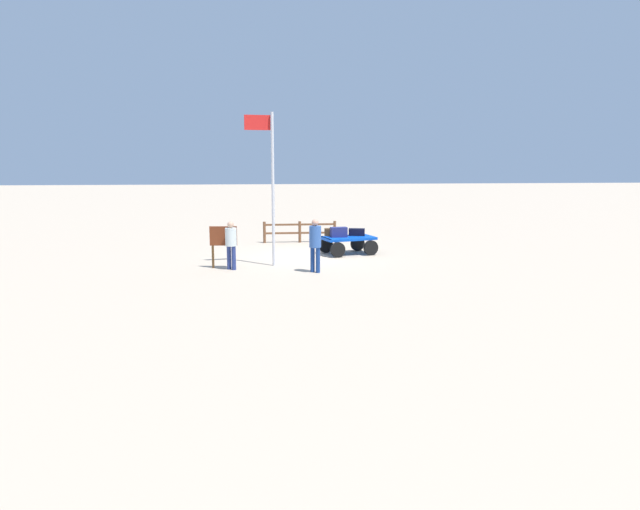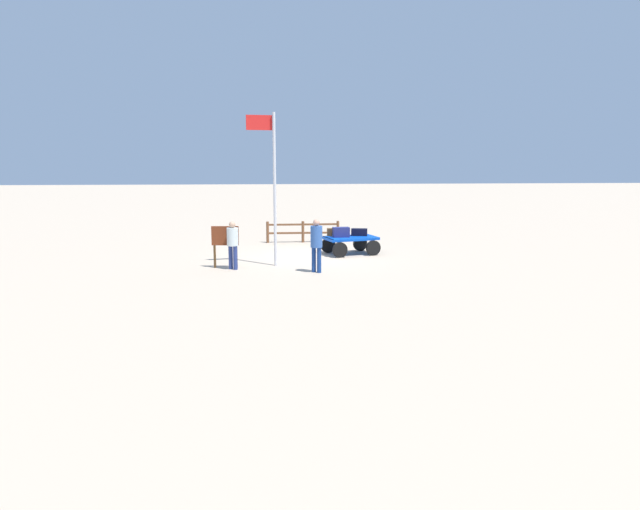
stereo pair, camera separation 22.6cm
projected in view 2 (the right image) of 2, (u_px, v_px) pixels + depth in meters
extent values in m
plane|color=#BAA58C|center=(311.00, 256.00, 22.05)|extent=(120.00, 120.00, 0.00)
cube|color=#0A43BF|center=(350.00, 238.00, 22.35)|extent=(2.19, 1.64, 0.10)
cube|color=#0A43BF|center=(328.00, 239.00, 22.03)|extent=(0.38, 1.06, 0.10)
cylinder|color=black|center=(340.00, 250.00, 21.62)|extent=(0.58, 0.28, 0.57)
cylinder|color=black|center=(328.00, 245.00, 22.71)|extent=(0.58, 0.28, 0.57)
cylinder|color=black|center=(373.00, 248.00, 22.10)|extent=(0.58, 0.28, 0.57)
cylinder|color=black|center=(360.00, 244.00, 23.19)|extent=(0.58, 0.28, 0.57)
cube|color=navy|center=(341.00, 232.00, 22.20)|extent=(0.65, 0.39, 0.38)
cube|color=#3C2918|center=(335.00, 232.00, 22.63)|extent=(0.62, 0.38, 0.28)
cube|color=black|center=(359.00, 232.00, 22.61)|extent=(0.66, 0.41, 0.27)
cube|color=#3A2A1B|center=(339.00, 232.00, 22.60)|extent=(0.57, 0.38, 0.30)
cylinder|color=navy|center=(235.00, 258.00, 19.28)|extent=(0.14, 0.14, 0.79)
cylinder|color=navy|center=(231.00, 257.00, 19.38)|extent=(0.14, 0.14, 0.79)
cylinder|color=silver|center=(233.00, 237.00, 19.22)|extent=(0.52, 0.52, 0.59)
sphere|color=tan|center=(232.00, 225.00, 19.15)|extent=(0.22, 0.22, 0.22)
cylinder|color=navy|center=(319.00, 260.00, 18.76)|extent=(0.14, 0.14, 0.82)
cylinder|color=navy|center=(314.00, 260.00, 18.86)|extent=(0.14, 0.14, 0.82)
cylinder|color=#325AA4|center=(316.00, 237.00, 18.69)|extent=(0.53, 0.53, 0.69)
sphere|color=tan|center=(316.00, 223.00, 18.62)|extent=(0.22, 0.22, 0.22)
cylinder|color=silver|center=(275.00, 190.00, 19.67)|extent=(0.10, 0.10, 5.14)
cube|color=red|center=(259.00, 123.00, 19.26)|extent=(0.86, 0.20, 0.49)
cylinder|color=#4C3319|center=(236.00, 257.00, 19.60)|extent=(0.08, 0.08, 0.76)
cylinder|color=#4C3319|center=(215.00, 257.00, 19.60)|extent=(0.08, 0.08, 0.76)
cube|color=maroon|center=(225.00, 236.00, 19.48)|extent=(0.91, 0.14, 0.64)
cylinder|color=brown|center=(338.00, 231.00, 25.60)|extent=(0.12, 0.12, 0.92)
cylinder|color=brown|center=(303.00, 232.00, 25.48)|extent=(0.12, 0.12, 0.92)
cylinder|color=brown|center=(268.00, 232.00, 25.35)|extent=(0.12, 0.12, 0.92)
cube|color=brown|center=(303.00, 224.00, 25.42)|extent=(3.07, 0.10, 0.08)
cube|color=brown|center=(303.00, 233.00, 25.48)|extent=(3.07, 0.10, 0.08)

